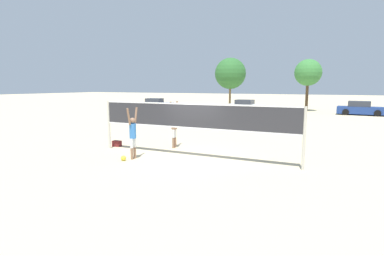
{
  "coord_description": "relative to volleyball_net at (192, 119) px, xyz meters",
  "views": [
    {
      "loc": [
        5.33,
        -11.24,
        3.03
      ],
      "look_at": [
        0.0,
        0.0,
        1.27
      ],
      "focal_mm": 28.0,
      "sensor_mm": 36.0,
      "label": 1
    }
  ],
  "objects": [
    {
      "name": "tree_left_cluster",
      "position": [
        2.34,
        27.14,
        2.89
      ],
      "size": [
        3.14,
        3.14,
        6.16
      ],
      "color": "#4C3823",
      "rests_on": "ground_plane"
    },
    {
      "name": "parked_car_mid",
      "position": [
        -4.06,
        23.45,
        -1.04
      ],
      "size": [
        4.45,
        2.02,
        1.4
      ],
      "rotation": [
        0.0,
        0.0,
        -0.06
      ],
      "color": "silver",
      "rests_on": "ground_plane"
    },
    {
      "name": "gear_bag",
      "position": [
        -4.44,
        0.51,
        -1.52
      ],
      "size": [
        0.43,
        0.26,
        0.29
      ],
      "color": "maroon",
      "rests_on": "ground_plane"
    },
    {
      "name": "player_blocker",
      "position": [
        -1.66,
        1.46,
        -0.45
      ],
      "size": [
        0.28,
        0.72,
        2.29
      ],
      "rotation": [
        0.0,
        0.0,
        -1.57
      ],
      "color": "#8C664C",
      "rests_on": "ground_plane"
    },
    {
      "name": "parked_car_far",
      "position": [
        -16.34,
        23.02,
        -1.06
      ],
      "size": [
        4.72,
        2.21,
        1.36
      ],
      "rotation": [
        0.0,
        0.0,
        0.1
      ],
      "color": "navy",
      "rests_on": "ground_plane"
    },
    {
      "name": "tree_right_cluster",
      "position": [
        -8.55,
        31.03,
        3.13
      ],
      "size": [
        4.5,
        4.5,
        7.05
      ],
      "color": "brown",
      "rests_on": "ground_plane"
    },
    {
      "name": "parked_car_near",
      "position": [
        7.9,
        24.41,
        -1.02
      ],
      "size": [
        4.69,
        2.09,
        1.45
      ],
      "rotation": [
        0.0,
        0.0,
        -0.07
      ],
      "color": "navy",
      "rests_on": "ground_plane"
    },
    {
      "name": "volleyball_net",
      "position": [
        0.0,
        0.0,
        0.0
      ],
      "size": [
        8.99,
        0.1,
        2.31
      ],
      "color": "beige",
      "rests_on": "ground_plane"
    },
    {
      "name": "player_spiker",
      "position": [
        -2.11,
        -1.27,
        -0.54
      ],
      "size": [
        0.28,
        0.71,
        2.15
      ],
      "rotation": [
        0.0,
        0.0,
        1.57
      ],
      "color": "#8C664C",
      "rests_on": "ground_plane"
    },
    {
      "name": "volleyball",
      "position": [
        -2.29,
        -1.7,
        -1.56
      ],
      "size": [
        0.21,
        0.21,
        0.21
      ],
      "color": "yellow",
      "rests_on": "ground_plane"
    },
    {
      "name": "ground_plane",
      "position": [
        0.0,
        0.0,
        -1.67
      ],
      "size": [
        200.0,
        200.0,
        0.0
      ],
      "primitive_type": "plane",
      "color": "beige"
    }
  ]
}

